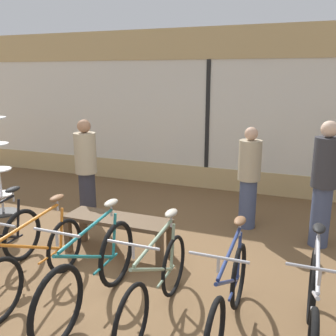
% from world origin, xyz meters
% --- Properties ---
extents(ground_plane, '(24.00, 24.00, 0.00)m').
position_xyz_m(ground_plane, '(0.00, 0.00, 0.00)').
color(ground_plane, brown).
extents(shop_back_wall, '(12.00, 0.08, 3.20)m').
position_xyz_m(shop_back_wall, '(0.00, 4.01, 1.64)').
color(shop_back_wall, tan).
rests_on(shop_back_wall, ground_plane).
extents(bicycle_center_left, '(0.46, 1.69, 1.01)m').
position_xyz_m(bicycle_center_left, '(-0.67, -0.41, 0.37)').
color(bicycle_center_left, black).
rests_on(bicycle_center_left, ground_plane).
extents(bicycle_center, '(0.46, 1.80, 1.05)m').
position_xyz_m(bicycle_center, '(0.05, -0.45, 0.40)').
color(bicycle_center, black).
rests_on(bicycle_center, ground_plane).
extents(bicycle_center_right, '(0.46, 1.66, 1.01)m').
position_xyz_m(bicycle_center_right, '(0.71, -0.37, 0.38)').
color(bicycle_center_right, black).
rests_on(bicycle_center_right, ground_plane).
extents(bicycle_right, '(0.46, 1.68, 1.01)m').
position_xyz_m(bicycle_right, '(1.40, -0.34, 0.38)').
color(bicycle_right, black).
rests_on(bicycle_right, ground_plane).
extents(bicycle_far_right, '(0.46, 1.70, 1.04)m').
position_xyz_m(bicycle_far_right, '(2.11, -0.31, 0.39)').
color(bicycle_far_right, black).
rests_on(bicycle_far_right, ground_plane).
extents(display_bench, '(1.40, 0.44, 0.52)m').
position_xyz_m(display_bench, '(-0.28, 0.70, 0.42)').
color(display_bench, brown).
rests_on(display_bench, ground_plane).
extents(customer_near_rack, '(0.40, 0.40, 1.74)m').
position_xyz_m(customer_near_rack, '(2.18, 1.95, 0.92)').
color(customer_near_rack, '#424C6B').
rests_on(customer_near_rack, ground_plane).
extents(customer_by_window, '(0.35, 0.35, 1.57)m').
position_xyz_m(customer_by_window, '(1.14, 2.24, 0.82)').
color(customer_by_window, '#424C6B').
rests_on(customer_by_window, ground_plane).
extents(customer_mid_floor, '(0.43, 0.43, 1.65)m').
position_xyz_m(customer_mid_floor, '(-1.31, 1.58, 0.86)').
color(customer_mid_floor, '#2D2D38').
rests_on(customer_mid_floor, ground_plane).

